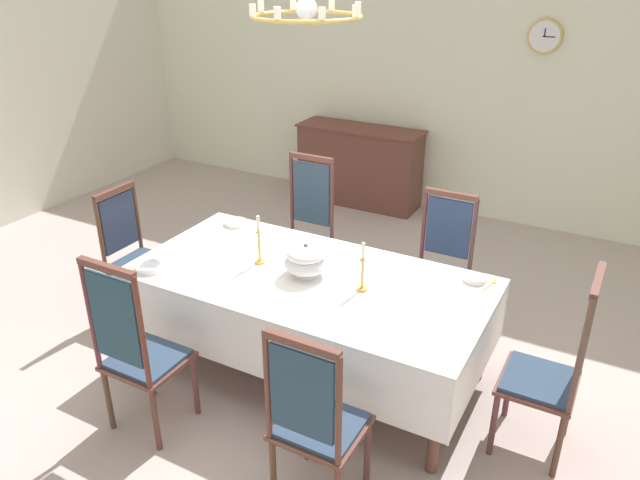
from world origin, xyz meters
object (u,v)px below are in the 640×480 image
Objects in this scene: candlestick_west at (259,244)px; chandelier at (306,14)px; bowl_near_left at (150,266)px; mounted_clock at (545,36)px; chair_south_b at (315,419)px; candlestick_east at (362,272)px; bowl_far_left at (236,222)px; chair_head_east at (555,367)px; spoon_secondary at (493,283)px; spoon_primary at (138,263)px; sideboard at (359,166)px; chair_south_a at (136,349)px; chair_north_a at (305,228)px; chair_north_b at (440,263)px; dining_table at (309,286)px; chair_head_west at (135,253)px; soup_tureen at (306,260)px; bowl_near_right at (475,278)px.

chandelier is (0.39, 0.00, 1.49)m from candlestick_west.
mounted_clock reaches higher than bowl_near_left.
bowl_near_left is 4.29m from mounted_clock.
candlestick_west is (-0.98, 0.99, 0.34)m from chair_south_b.
candlestick_east is (-0.21, 0.99, 0.33)m from chair_south_b.
bowl_near_left is at bearing -114.45° from mounted_clock.
chair_head_east is at bearing -10.28° from bowl_far_left.
mounted_clock reaches higher than spoon_secondary.
chair_head_east is 6.93× the size of spoon_primary.
chandelier is at bearing 109.20° from sideboard.
chair_south_a is 0.79m from spoon_primary.
chair_north_a is 3.61× the size of candlestick_east.
chair_head_east reaches higher than chair_north_b.
chair_head_east is at bearing 135.23° from chair_north_b.
candlestick_west is (-1.97, 0.00, 0.31)m from chair_head_east.
spoon_secondary is at bearing 23.73° from dining_table.
chair_head_east is at bearing -0.00° from candlestick_east.
chair_head_west is 0.65m from spoon_primary.
sideboard reaches higher than bowl_far_left.
sideboard is at bearing -77.31° from chair_north_a.
chair_south_a reaches higher than chair_head_west.
chair_north_a reaches higher than candlestick_west.
bowl_near_left is 0.13× the size of sideboard.
chair_head_east is (1.58, -0.00, -0.09)m from dining_table.
chair_south_a is 1.82× the size of chandelier.
candlestick_east is at bearing -0.00° from chandelier.
bowl_near_left is (-1.57, 0.55, 0.22)m from chair_south_b.
candlestick_west is (0.21, 0.99, 0.31)m from chair_south_a.
chair_head_east is 6.70× the size of bowl_far_left.
candlestick_east reaches higher than chair_north_b.
bowl_far_left is at bearing 79.72° from chair_head_east.
dining_table is at bearing 121.25° from chair_north_a.
soup_tureen is (0.58, 0.99, 0.28)m from chair_south_a.
chair_north_a is 8.13× the size of bowl_near_right.
mounted_clock is at bearing 77.66° from dining_table.
bowl_near_left is at bearing 99.64° from chair_head_east.
candlestick_east reaches higher than bowl_near_left.
chandelier is (0.91, -0.45, 1.61)m from bowl_far_left.
candlestick_east is at bearing 115.35° from sideboard.
chair_south_a reaches higher than chair_north_a.
chair_head_west is at bearing 180.00° from soup_tureen.
spoon_secondary is (2.01, 0.03, -0.01)m from bowl_far_left.
mounted_clock reaches higher than chair_north_b.
candlestick_east is 1.70× the size of bowl_near_left.
bowl_near_right is 0.22× the size of chandelier.
chair_south_a is at bearing -126.84° from spoon_secondary.
candlestick_east reaches higher than bowl_near_right.
candlestick_east is at bearing -133.61° from spoon_secondary.
chandelier reaches higher than spoon_primary.
spoon_secondary is at bearing 134.83° from chair_north_b.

